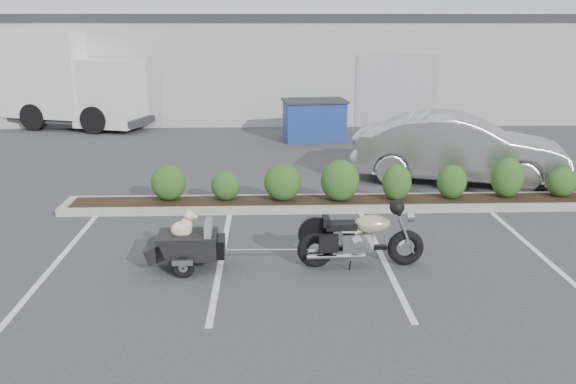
{
  "coord_description": "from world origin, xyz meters",
  "views": [
    {
      "loc": [
        -0.72,
        -10.12,
        3.88
      ],
      "look_at": [
        -0.34,
        0.77,
        0.75
      ],
      "focal_mm": 38.0,
      "sensor_mm": 36.0,
      "label": 1
    }
  ],
  "objects_px": {
    "pet_trailer": "(187,244)",
    "sedan": "(459,149)",
    "motorcycle": "(361,239)",
    "delivery_truck": "(55,81)",
    "dumpster": "(314,120)"
  },
  "relations": [
    {
      "from": "motorcycle",
      "to": "delivery_truck",
      "type": "bearing_deg",
      "value": 122.58
    },
    {
      "from": "pet_trailer",
      "to": "motorcycle",
      "type": "bearing_deg",
      "value": -1.78
    },
    {
      "from": "sedan",
      "to": "delivery_truck",
      "type": "distance_m",
      "value": 15.08
    },
    {
      "from": "motorcycle",
      "to": "pet_trailer",
      "type": "height_order",
      "value": "motorcycle"
    },
    {
      "from": "motorcycle",
      "to": "dumpster",
      "type": "xyz_separation_m",
      "value": [
        0.05,
        10.54,
        0.2
      ]
    },
    {
      "from": "pet_trailer",
      "to": "sedan",
      "type": "height_order",
      "value": "sedan"
    },
    {
      "from": "dumpster",
      "to": "pet_trailer",
      "type": "bearing_deg",
      "value": -110.68
    },
    {
      "from": "pet_trailer",
      "to": "delivery_truck",
      "type": "xyz_separation_m",
      "value": [
        -6.46,
        13.71,
        1.22
      ]
    },
    {
      "from": "pet_trailer",
      "to": "dumpster",
      "type": "height_order",
      "value": "dumpster"
    },
    {
      "from": "pet_trailer",
      "to": "sedan",
      "type": "distance_m",
      "value": 7.85
    },
    {
      "from": "motorcycle",
      "to": "dumpster",
      "type": "height_order",
      "value": "dumpster"
    },
    {
      "from": "delivery_truck",
      "to": "motorcycle",
      "type": "bearing_deg",
      "value": -38.6
    },
    {
      "from": "pet_trailer",
      "to": "dumpster",
      "type": "distance_m",
      "value": 10.9
    },
    {
      "from": "dumpster",
      "to": "sedan",
      "type": "bearing_deg",
      "value": -65.74
    },
    {
      "from": "dumpster",
      "to": "delivery_truck",
      "type": "bearing_deg",
      "value": 155.47
    }
  ]
}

